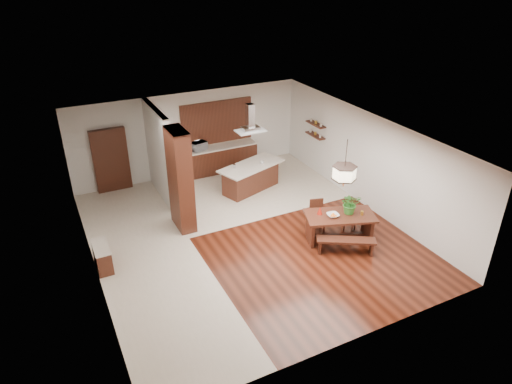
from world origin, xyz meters
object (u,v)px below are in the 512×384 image
kitchen_island (251,177)px  pendant_lantern (345,164)px  dining_chair_right (349,214)px  foliage_plant (351,204)px  hallway_console (103,257)px  dining_chair_left (318,216)px  dining_table (340,221)px  dining_bench (346,246)px  microwave (199,146)px  range_hood (250,118)px  fruit_bowl (333,215)px  island_cup (262,162)px

kitchen_island → pendant_lantern: bearing=-96.3°
dining_chair_right → pendant_lantern: (-0.62, -0.37, 1.83)m
foliage_plant → hallway_console: bearing=165.8°
dining_chair_left → foliage_plant: size_ratio=1.51×
dining_table → dining_chair_right: 0.74m
dining_bench → foliage_plant: foliage_plant is taller
pendant_lantern → foliage_plant: 1.22m
microwave → dining_table: bearing=-89.7°
dining_chair_right → range_hood: (-1.45, 3.36, 2.05)m
fruit_bowl → dining_bench: bearing=-89.7°
dining_bench → pendant_lantern: bearing=70.1°
kitchen_island → island_cup: size_ratio=21.00×
foliage_plant → fruit_bowl: 0.57m
hallway_console → fruit_bowl: bearing=-14.9°
dining_bench → range_hood: (-0.61, 4.35, 2.25)m
kitchen_island → foliage_plant: bearing=-92.5°
hallway_console → dining_bench: (5.72, -2.16, -0.10)m
island_cup → range_hood: bearing=164.4°
fruit_bowl → kitchen_island: bearing=99.2°
dining_chair_right → kitchen_island: (-1.45, 3.35, 0.04)m
kitchen_island → dining_bench: bearing=-101.0°
hallway_console → dining_chair_left: (5.70, -0.86, 0.13)m
dining_bench → foliage_plant: bearing=49.5°
dining_bench → fruit_bowl: fruit_bowl is taller
dining_table → range_hood: (-0.83, 3.73, 1.90)m
dining_table → dining_chair_right: size_ratio=2.43×
fruit_bowl → kitchen_island: size_ratio=0.13×
pendant_lantern → island_cup: 3.88m
hallway_console → range_hood: 5.96m
dining_bench → hallway_console: bearing=159.3°
dining_chair_right → fruit_bowl: fruit_bowl is taller
dining_bench → dining_chair_right: dining_chair_right is taller
dining_chair_left → fruit_bowl: size_ratio=2.81×
foliage_plant → island_cup: bearing=101.5°
dining_bench → dining_chair_right: size_ratio=1.80×
dining_chair_right → kitchen_island: size_ratio=0.35×
range_hood → microwave: bearing=121.4°
dining_chair_left → fruit_bowl: (0.01, -0.67, 0.36)m
island_cup → fruit_bowl: bearing=-86.2°
range_hood → hallway_console: bearing=-156.8°
dining_chair_left → island_cup: (-0.23, 2.94, 0.51)m
hallway_console → dining_chair_right: (6.56, -1.17, 0.10)m
dining_table → pendant_lantern: size_ratio=1.55×
hallway_console → foliage_plant: 6.46m
foliage_plant → kitchen_island: 3.96m
dining_bench → microwave: (-1.70, 6.14, 0.88)m
dining_bench → microwave: microwave is taller
dining_chair_left → dining_chair_right: bearing=-3.9°
fruit_bowl → microwave: microwave is taller
fruit_bowl → island_cup: size_ratio=2.76×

